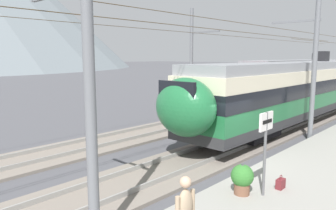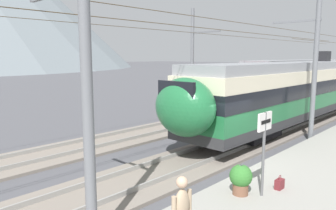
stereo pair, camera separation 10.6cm
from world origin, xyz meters
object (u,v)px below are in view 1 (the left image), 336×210
catenary_mast_far_side (193,59)px  platform_sign (266,135)px  handbag_near_sign (281,184)px  train_far_track (302,76)px  catenary_mast_mid (311,61)px  potted_plant_platform_edge (242,177)px  catenary_mast_west (85,75)px  train_near_platform (299,88)px

catenary_mast_far_side → platform_sign: bearing=-133.5°
handbag_near_sign → catenary_mast_far_side: bearing=49.3°
train_far_track → catenary_mast_mid: bearing=-158.3°
catenary_mast_mid → catenary_mast_far_side: bearing=78.6°
train_far_track → platform_sign: 26.82m
catenary_mast_mid → potted_plant_platform_edge: catenary_mast_mid is taller
train_far_track → platform_sign: train_far_track is taller
handbag_near_sign → potted_plant_platform_edge: (-1.13, 0.64, 0.34)m
platform_sign → potted_plant_platform_edge: size_ratio=2.74×
platform_sign → potted_plant_platform_edge: 1.38m
catenary_mast_west → handbag_near_sign: catenary_mast_west is taller
platform_sign → potted_plant_platform_edge: platform_sign is taller
platform_sign → catenary_mast_west: bearing=157.8°
train_near_platform → train_far_track: bearing=20.0°
catenary_mast_far_side → potted_plant_platform_edge: catenary_mast_far_side is taller
train_far_track → catenary_mast_far_side: bearing=172.4°
train_far_track → catenary_mast_far_side: size_ratio=0.55×
train_near_platform → potted_plant_platform_edge: bearing=-165.1°
catenary_mast_mid → potted_plant_platform_edge: size_ratio=49.41×
catenary_mast_mid → platform_sign: catenary_mast_mid is taller
potted_plant_platform_edge → platform_sign: bearing=-54.1°
train_far_track → handbag_near_sign: size_ratio=55.59×
handbag_near_sign → catenary_mast_mid: bearing=14.8°
handbag_near_sign → train_far_track: bearing=19.7°
train_far_track → platform_sign: (-25.39, -8.63, -0.19)m
catenary_mast_west → train_far_track: bearing=12.8°
catenary_mast_far_side → potted_plant_platform_edge: bearing=-135.7°
platform_sign → catenary_mast_far_side: bearing=46.5°
catenary_mast_mid → handbag_near_sign: bearing=-165.2°
train_near_platform → potted_plant_platform_edge: (-12.52, -3.33, -1.43)m
train_far_track → catenary_mast_mid: (-17.06, -6.80, 1.74)m
catenary_mast_west → catenary_mast_far_side: catenary_mast_far_side is taller
platform_sign → train_near_platform: bearing=17.4°
catenary_mast_mid → catenary_mast_far_side: (1.79, 8.85, 0.01)m
catenary_mast_west → platform_sign: 5.16m
train_far_track → potted_plant_platform_edge: 27.04m
catenary_mast_west → catenary_mast_mid: size_ratio=1.00×
catenary_mast_west → platform_sign: size_ratio=18.06×
catenary_mast_west → potted_plant_platform_edge: size_ratio=49.41×
handbag_near_sign → potted_plant_platform_edge: potted_plant_platform_edge is taller
catenary_mast_far_side → potted_plant_platform_edge: (-10.47, -10.20, -3.19)m
catenary_mast_far_side → handbag_near_sign: 14.74m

